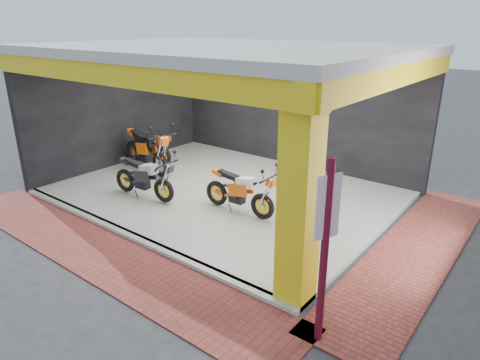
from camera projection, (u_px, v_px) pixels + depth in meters
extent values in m
plane|color=#2D2D30|center=(168.00, 221.00, 9.56)|extent=(80.00, 80.00, 0.00)
cube|color=silver|center=(225.00, 193.00, 11.02)|extent=(8.00, 6.00, 0.10)
cube|color=beige|center=(223.00, 49.00, 9.79)|extent=(8.40, 6.40, 0.20)
cube|color=black|center=(291.00, 109.00, 12.72)|extent=(8.20, 0.20, 3.50)
cube|color=black|center=(119.00, 109.00, 12.80)|extent=(0.20, 6.20, 3.50)
cube|color=yellow|center=(300.00, 199.00, 6.23)|extent=(0.50, 0.50, 3.50)
cube|color=yellow|center=(116.00, 74.00, 7.68)|extent=(8.40, 0.30, 0.40)
cube|color=yellow|center=(395.00, 75.00, 7.58)|extent=(0.30, 6.40, 0.40)
cube|color=silver|center=(131.00, 236.00, 8.79)|extent=(8.00, 0.20, 0.10)
cube|color=#943730|center=(98.00, 252.00, 8.22)|extent=(9.00, 1.40, 0.03)
cube|color=#943730|center=(415.00, 251.00, 8.26)|extent=(1.40, 7.00, 0.03)
cylinder|color=maroon|center=(324.00, 256.00, 5.52)|extent=(0.11, 0.11, 2.67)
cube|color=white|center=(328.00, 207.00, 5.28)|extent=(0.17, 0.35, 0.85)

